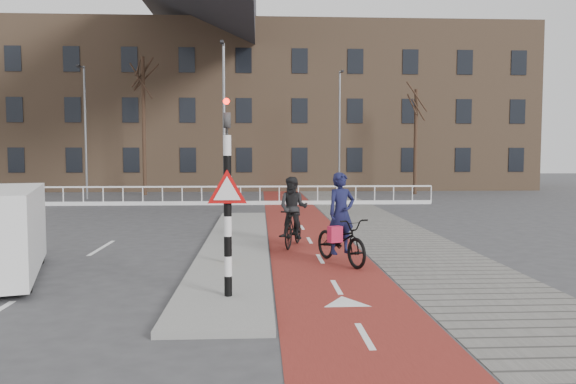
{
  "coord_description": "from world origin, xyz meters",
  "views": [
    {
      "loc": [
        -0.04,
        -11.98,
        2.69
      ],
      "look_at": [
        0.84,
        5.0,
        1.5
      ],
      "focal_mm": 35.0,
      "sensor_mm": 36.0,
      "label": 1
    }
  ],
  "objects": [
    {
      "name": "townhouse_row",
      "position": [
        -3.0,
        32.0,
        7.81
      ],
      "size": [
        46.0,
        10.0,
        15.9
      ],
      "color": "#7F6047",
      "rests_on": "ground"
    },
    {
      "name": "tree_right",
      "position": [
        10.1,
        23.98,
        3.38
      ],
      "size": [
        0.24,
        0.24,
        6.77
      ],
      "primitive_type": "cylinder",
      "color": "black",
      "rests_on": "ground"
    },
    {
      "name": "curb_island",
      "position": [
        -0.7,
        4.0,
        0.06
      ],
      "size": [
        1.8,
        16.0,
        0.12
      ],
      "primitive_type": "cube",
      "color": "gray",
      "rests_on": "ground"
    },
    {
      "name": "streetlight_right",
      "position": [
        4.96,
        22.76,
        3.85
      ],
      "size": [
        0.12,
        0.12,
        7.71
      ],
      "primitive_type": "cylinder",
      "color": "slate",
      "rests_on": "ground"
    },
    {
      "name": "bollard",
      "position": [
        -0.78,
        1.04,
        0.49
      ],
      "size": [
        0.12,
        0.12,
        0.74
      ],
      "primitive_type": "cylinder",
      "color": "#FBB30D",
      "rests_on": "curb_island"
    },
    {
      "name": "traffic_signal",
      "position": [
        -0.6,
        -2.02,
        1.99
      ],
      "size": [
        0.8,
        0.8,
        3.68
      ],
      "color": "black",
      "rests_on": "curb_island"
    },
    {
      "name": "cyclist_near",
      "position": [
        1.94,
        1.38,
        0.75
      ],
      "size": [
        1.54,
        2.27,
        2.21
      ],
      "rotation": [
        0.0,
        0.0,
        0.41
      ],
      "color": "black",
      "rests_on": "bike_lane"
    },
    {
      "name": "railing",
      "position": [
        -5.0,
        17.0,
        0.31
      ],
      "size": [
        28.0,
        0.1,
        0.99
      ],
      "color": "silver",
      "rests_on": "ground"
    },
    {
      "name": "bike_lane",
      "position": [
        1.5,
        10.0,
        0.01
      ],
      "size": [
        2.5,
        60.0,
        0.01
      ],
      "primitive_type": "cube",
      "color": "maroon",
      "rests_on": "ground"
    },
    {
      "name": "streetlight_left",
      "position": [
        -9.97,
        20.88,
        3.81
      ],
      "size": [
        0.12,
        0.12,
        7.62
      ],
      "primitive_type": "cylinder",
      "color": "slate",
      "rests_on": "ground"
    },
    {
      "name": "ground",
      "position": [
        0.0,
        0.0,
        0.0
      ],
      "size": [
        120.0,
        120.0,
        0.0
      ],
      "primitive_type": "plane",
      "color": "#38383A",
      "rests_on": "ground"
    },
    {
      "name": "sidewalk",
      "position": [
        4.3,
        10.0,
        0.01
      ],
      "size": [
        3.0,
        60.0,
        0.01
      ],
      "primitive_type": "cube",
      "color": "slate",
      "rests_on": "ground"
    },
    {
      "name": "streetlight_near",
      "position": [
        -1.58,
        13.17,
        3.75
      ],
      "size": [
        0.12,
        0.12,
        7.5
      ],
      "primitive_type": "cylinder",
      "color": "slate",
      "rests_on": "ground"
    },
    {
      "name": "cyclist_far",
      "position": [
        0.93,
        3.86,
        0.84
      ],
      "size": [
        1.05,
        1.94,
        2.0
      ],
      "rotation": [
        0.0,
        0.0,
        -0.3
      ],
      "color": "black",
      "rests_on": "bike_lane"
    },
    {
      "name": "tree_mid",
      "position": [
        -7.33,
        24.17,
        4.36
      ],
      "size": [
        0.23,
        0.23,
        8.71
      ],
      "primitive_type": "cylinder",
      "color": "black",
      "rests_on": "ground"
    }
  ]
}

